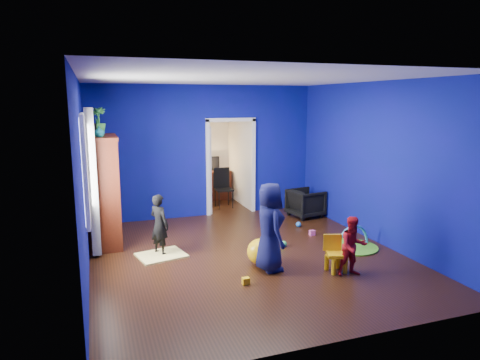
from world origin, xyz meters
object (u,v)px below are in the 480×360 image
object	(u,v)px
hopper_ball	(260,252)
kid_chair	(336,256)
child_navy	(270,227)
crt_tv	(105,189)
armchair	(306,203)
play_mat	(352,247)
folding_chair	(224,189)
child_black	(159,225)
toddler_red	(353,246)
study_desk	(213,185)
tv_armoire	(102,191)
vase	(99,132)

from	to	relation	value
hopper_ball	kid_chair	bearing A→B (deg)	-33.64
child_navy	crt_tv	xyz separation A→B (m)	(-2.30, 2.08, 0.34)
armchair	play_mat	world-z (taller)	armchair
kid_chair	folding_chair	size ratio (longest dim) A/B	0.54
child_black	kid_chair	xyz separation A→B (m)	(2.41, -1.62, -0.27)
play_mat	hopper_ball	bearing A→B (deg)	-174.28
armchair	toddler_red	distance (m)	3.28
child_navy	toddler_red	distance (m)	1.26
study_desk	armchair	bearing A→B (deg)	-57.89
folding_chair	child_navy	bearing A→B (deg)	-96.92
tv_armoire	folding_chair	world-z (taller)	tv_armoire
child_black	play_mat	world-z (taller)	child_black
hopper_ball	armchair	bearing A→B (deg)	48.84
child_black	vase	distance (m)	1.85
child_black	play_mat	size ratio (longest dim) A/B	1.17
vase	child_black	bearing A→B (deg)	-33.33
study_desk	hopper_ball	bearing A→B (deg)	-96.49
crt_tv	folding_chair	bearing A→B (deg)	33.94
kid_chair	play_mat	bearing A→B (deg)	63.21
toddler_red	child_black	bearing A→B (deg)	151.44
vase	child_navy	bearing A→B (deg)	-37.28
hopper_ball	folding_chair	bearing A→B (deg)	81.85
armchair	vase	size ratio (longest dim) A/B	3.79
crt_tv	study_desk	distance (m)	4.02
tv_armoire	armchair	bearing A→B (deg)	6.23
toddler_red	play_mat	world-z (taller)	toddler_red
toddler_red	vase	size ratio (longest dim) A/B	4.95
child_black	play_mat	xyz separation A→B (m)	(3.26, -0.78, -0.51)
kid_chair	tv_armoire	bearing A→B (deg)	161.49
child_black	folding_chair	world-z (taller)	child_black
child_navy	study_desk	bearing A→B (deg)	-5.84
child_black	folding_chair	xyz separation A→B (m)	(1.96, 2.74, -0.06)
child_navy	kid_chair	bearing A→B (deg)	-113.64
kid_chair	armchair	bearing A→B (deg)	89.46
child_navy	toddler_red	bearing A→B (deg)	-119.40
child_black	tv_armoire	distance (m)	1.30
hopper_ball	kid_chair	xyz separation A→B (m)	(0.98, -0.65, 0.04)
child_navy	hopper_ball	world-z (taller)	child_navy
kid_chair	folding_chair	world-z (taller)	folding_chair
child_navy	hopper_ball	bearing A→B (deg)	11.05
hopper_ball	tv_armoire	bearing A→B (deg)	141.35
hopper_ball	study_desk	xyz separation A→B (m)	(0.53, 4.66, 0.17)
vase	tv_armoire	bearing A→B (deg)	90.00
tv_armoire	play_mat	size ratio (longest dim) A/B	2.21
child_black	toddler_red	size ratio (longest dim) A/B	1.16
kid_chair	study_desk	distance (m)	5.33
vase	folding_chair	bearing A→B (deg)	37.59
toddler_red	crt_tv	xyz separation A→B (m)	(-3.38, 2.68, 0.57)
crt_tv	child_navy	bearing A→B (deg)	-42.15
armchair	child_navy	xyz separation A→B (m)	(-1.96, -2.55, 0.37)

